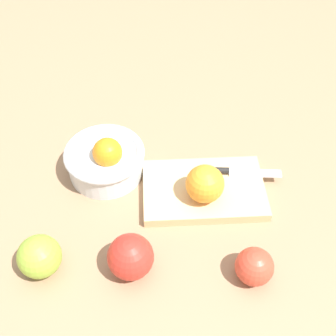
{
  "coord_description": "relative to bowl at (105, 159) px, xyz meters",
  "views": [
    {
      "loc": [
        -0.05,
        -0.53,
        0.71
      ],
      "look_at": [
        0.02,
        0.07,
        0.04
      ],
      "focal_mm": 46.9,
      "sensor_mm": 36.0,
      "label": 1
    }
  ],
  "objects": [
    {
      "name": "apple_front_left",
      "position": [
        0.04,
        -0.24,
        0.0
      ],
      "size": [
        0.08,
        0.08,
        0.08
      ],
      "primitive_type": "sphere",
      "color": "red",
      "rests_on": "ground_plane"
    },
    {
      "name": "knife",
      "position": [
        0.26,
        -0.05,
        -0.01
      ],
      "size": [
        0.16,
        0.04,
        0.01
      ],
      "color": "silver",
      "rests_on": "cutting_board"
    },
    {
      "name": "bowl",
      "position": [
        0.0,
        0.0,
        0.0
      ],
      "size": [
        0.17,
        0.17,
        0.1
      ],
      "color": "silver",
      "rests_on": "ground_plane"
    },
    {
      "name": "apple_front_left_2",
      "position": [
        -0.12,
        -0.22,
        -0.0
      ],
      "size": [
        0.08,
        0.08,
        0.08
      ],
      "primitive_type": "sphere",
      "color": "#8EB738",
      "rests_on": "ground_plane"
    },
    {
      "name": "cutting_board",
      "position": [
        0.2,
        -0.08,
        -0.03
      ],
      "size": [
        0.26,
        0.17,
        0.02
      ],
      "primitive_type": "cube",
      "rotation": [
        0.0,
        0.0,
        -0.07
      ],
      "color": "#DBB77F",
      "rests_on": "ground_plane"
    },
    {
      "name": "orange_on_board",
      "position": [
        0.19,
        -0.11,
        0.02
      ],
      "size": [
        0.08,
        0.08,
        0.08
      ],
      "primitive_type": "sphere",
      "color": "orange",
      "rests_on": "cutting_board"
    },
    {
      "name": "ground_plane",
      "position": [
        0.11,
        -0.11,
        -0.04
      ],
      "size": [
        2.4,
        2.4,
        0.0
      ],
      "primitive_type": "plane",
      "color": "#997556"
    },
    {
      "name": "apple_front_right",
      "position": [
        0.25,
        -0.28,
        -0.01
      ],
      "size": [
        0.07,
        0.07,
        0.07
      ],
      "primitive_type": "sphere",
      "color": "#D6422D",
      "rests_on": "ground_plane"
    }
  ]
}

